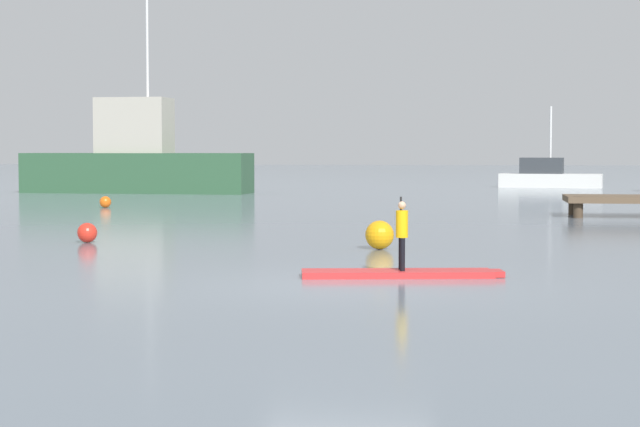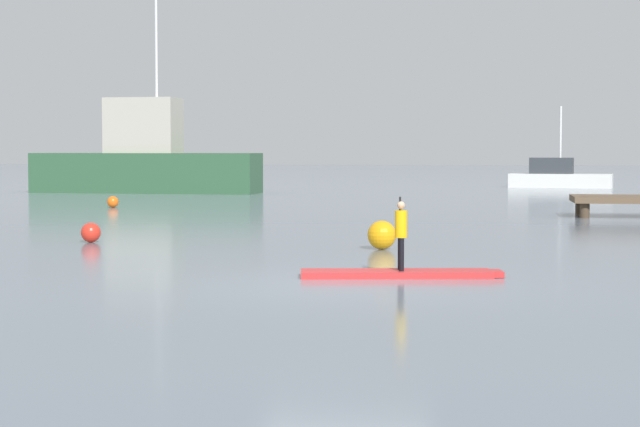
{
  "view_description": "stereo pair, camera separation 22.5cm",
  "coord_description": "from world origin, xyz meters",
  "px_view_note": "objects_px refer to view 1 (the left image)",
  "views": [
    {
      "loc": [
        1.83,
        -15.82,
        1.97
      ],
      "look_at": [
        -0.67,
        2.19,
        0.91
      ],
      "focal_mm": 62.29,
      "sensor_mm": 36.0,
      "label": 1
    },
    {
      "loc": [
        2.05,
        -15.79,
        1.97
      ],
      "look_at": [
        -0.67,
        2.19,
        0.91
      ],
      "focal_mm": 62.29,
      "sensor_mm": 36.0,
      "label": 2
    }
  ],
  "objects_px": {
    "mooring_buoy_near": "(380,235)",
    "paddleboard_near": "(402,273)",
    "fishing_boat_white_large": "(136,161)",
    "mooring_buoy_far": "(105,202)",
    "paddler_child_solo": "(402,232)",
    "motor_boat_small_navy": "(548,176)",
    "mooring_buoy_mid": "(87,233)"
  },
  "relations": [
    {
      "from": "fishing_boat_white_large",
      "to": "mooring_buoy_far",
      "type": "height_order",
      "value": "fishing_boat_white_large"
    },
    {
      "from": "paddleboard_near",
      "to": "fishing_boat_white_large",
      "type": "distance_m",
      "value": 33.87
    },
    {
      "from": "paddler_child_solo",
      "to": "mooring_buoy_near",
      "type": "bearing_deg",
      "value": 99.0
    },
    {
      "from": "mooring_buoy_mid",
      "to": "mooring_buoy_far",
      "type": "height_order",
      "value": "mooring_buoy_mid"
    },
    {
      "from": "paddler_child_solo",
      "to": "mooring_buoy_mid",
      "type": "relative_size",
      "value": 2.7
    },
    {
      "from": "mooring_buoy_near",
      "to": "mooring_buoy_far",
      "type": "xyz_separation_m",
      "value": [
        -10.38,
        14.08,
        -0.09
      ]
    },
    {
      "from": "motor_boat_small_navy",
      "to": "mooring_buoy_near",
      "type": "distance_m",
      "value": 36.0
    },
    {
      "from": "paddler_child_solo",
      "to": "fishing_boat_white_large",
      "type": "xyz_separation_m",
      "value": [
        -13.82,
        30.87,
        0.74
      ]
    },
    {
      "from": "mooring_buoy_near",
      "to": "mooring_buoy_mid",
      "type": "relative_size",
      "value": 1.36
    },
    {
      "from": "paddleboard_near",
      "to": "mooring_buoy_far",
      "type": "height_order",
      "value": "mooring_buoy_far"
    },
    {
      "from": "motor_boat_small_navy",
      "to": "mooring_buoy_far",
      "type": "relative_size",
      "value": 13.55
    },
    {
      "from": "fishing_boat_white_large",
      "to": "mooring_buoy_far",
      "type": "distance_m",
      "value": 12.55
    },
    {
      "from": "motor_boat_small_navy",
      "to": "mooring_buoy_near",
      "type": "relative_size",
      "value": 9.24
    },
    {
      "from": "paddleboard_near",
      "to": "mooring_buoy_near",
      "type": "height_order",
      "value": "mooring_buoy_near"
    },
    {
      "from": "paddler_child_solo",
      "to": "fishing_boat_white_large",
      "type": "bearing_deg",
      "value": 114.12
    },
    {
      "from": "mooring_buoy_mid",
      "to": "fishing_boat_white_large",
      "type": "bearing_deg",
      "value": 105.06
    },
    {
      "from": "mooring_buoy_near",
      "to": "paddleboard_near",
      "type": "bearing_deg",
      "value": -80.99
    },
    {
      "from": "motor_boat_small_navy",
      "to": "fishing_boat_white_large",
      "type": "bearing_deg",
      "value": -153.53
    },
    {
      "from": "paddleboard_near",
      "to": "mooring_buoy_far",
      "type": "relative_size",
      "value": 8.16
    },
    {
      "from": "mooring_buoy_mid",
      "to": "mooring_buoy_far",
      "type": "bearing_deg",
      "value": 107.31
    },
    {
      "from": "mooring_buoy_far",
      "to": "motor_boat_small_navy",
      "type": "bearing_deg",
      "value": 53.41
    },
    {
      "from": "motor_boat_small_navy",
      "to": "mooring_buoy_far",
      "type": "height_order",
      "value": "motor_boat_small_navy"
    },
    {
      "from": "paddler_child_solo",
      "to": "mooring_buoy_near",
      "type": "distance_m",
      "value": 4.67
    },
    {
      "from": "fishing_boat_white_large",
      "to": "mooring_buoy_far",
      "type": "xyz_separation_m",
      "value": [
        2.71,
        -12.19,
        -1.24
      ]
    },
    {
      "from": "fishing_boat_white_large",
      "to": "mooring_buoy_mid",
      "type": "bearing_deg",
      "value": -74.94
    },
    {
      "from": "paddleboard_near",
      "to": "mooring_buoy_far",
      "type": "bearing_deg",
      "value": 120.73
    },
    {
      "from": "mooring_buoy_mid",
      "to": "paddleboard_near",
      "type": "bearing_deg",
      "value": -37.42
    },
    {
      "from": "fishing_boat_white_large",
      "to": "mooring_buoy_near",
      "type": "height_order",
      "value": "fishing_boat_white_large"
    },
    {
      "from": "fishing_boat_white_large",
      "to": "motor_boat_small_navy",
      "type": "height_order",
      "value": "fishing_boat_white_large"
    },
    {
      "from": "paddler_child_solo",
      "to": "mooring_buoy_mid",
      "type": "xyz_separation_m",
      "value": [
        -6.94,
        5.3,
        -0.49
      ]
    },
    {
      "from": "paddleboard_near",
      "to": "motor_boat_small_navy",
      "type": "xyz_separation_m",
      "value": [
        4.84,
        40.18,
        0.52
      ]
    },
    {
      "from": "fishing_boat_white_large",
      "to": "mooring_buoy_mid",
      "type": "distance_m",
      "value": 26.51
    }
  ]
}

